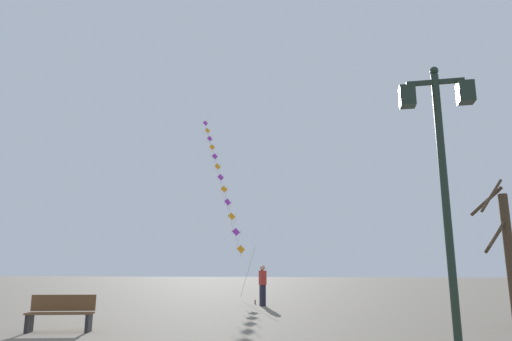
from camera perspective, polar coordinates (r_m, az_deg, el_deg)
ground_plane at (r=21.75m, az=8.91°, el=-16.19°), size 160.00×160.00×0.00m
twin_lantern_lamp_post at (r=8.94m, az=22.19°, el=2.30°), size 1.31×0.28×5.28m
kite_train at (r=29.92m, az=-4.41°, el=-1.05°), size 7.17×13.65×13.63m
kite_flyer at (r=20.23m, az=0.83°, el=-14.07°), size 0.42×0.61×1.71m
bare_tree at (r=14.71m, az=28.96°, el=-8.92°), size 0.99×1.82×4.07m
park_bench at (r=12.89m, az=-23.27°, el=-16.10°), size 1.66×0.84×0.89m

